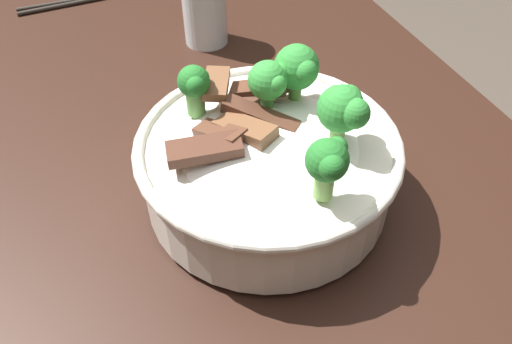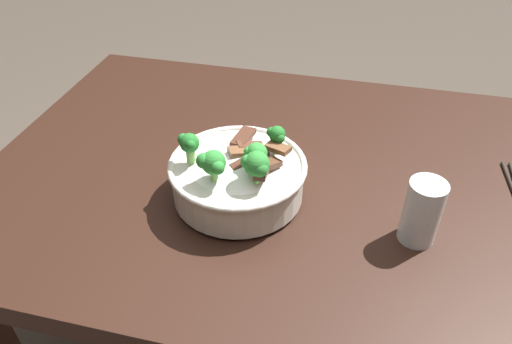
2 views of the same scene
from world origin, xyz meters
name	(u,v)px [view 2 (image 2 of 2)]	position (x,y,z in m)	size (l,w,h in m)	color
dining_table	(323,217)	(0.00, 0.00, 0.71)	(1.42, 0.88, 0.82)	black
rice_bowl	(238,174)	(0.16, 0.10, 0.88)	(0.26, 0.26, 0.15)	silver
drinking_glass	(421,214)	(-0.17, 0.14, 0.88)	(0.06, 0.06, 0.12)	white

